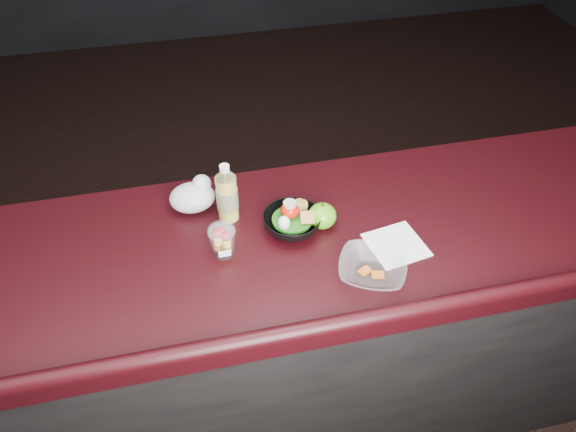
{
  "coord_description": "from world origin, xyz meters",
  "views": [
    {
      "loc": [
        -0.22,
        -0.88,
        2.23
      ],
      "look_at": [
        0.06,
        0.31,
        1.1
      ],
      "focal_mm": 35.0,
      "sensor_mm": 36.0,
      "label": 1
    }
  ],
  "objects_px": {
    "fruit_cup": "(222,239)",
    "snack_bowl": "(292,221)",
    "green_apple": "(322,216)",
    "takeout_bowl": "(372,269)",
    "lemonade_bottle": "(227,196)"
  },
  "relations": [
    {
      "from": "fruit_cup",
      "to": "takeout_bowl",
      "type": "height_order",
      "value": "fruit_cup"
    },
    {
      "from": "green_apple",
      "to": "fruit_cup",
      "type": "bearing_deg",
      "value": -170.6
    },
    {
      "from": "snack_bowl",
      "to": "green_apple",
      "type": "bearing_deg",
      "value": -3.22
    },
    {
      "from": "fruit_cup",
      "to": "snack_bowl",
      "type": "xyz_separation_m",
      "value": [
        0.22,
        0.06,
        -0.03
      ]
    },
    {
      "from": "fruit_cup",
      "to": "snack_bowl",
      "type": "bearing_deg",
      "value": 14.64
    },
    {
      "from": "green_apple",
      "to": "takeout_bowl",
      "type": "relative_size",
      "value": 0.36
    },
    {
      "from": "lemonade_bottle",
      "to": "takeout_bowl",
      "type": "bearing_deg",
      "value": -42.62
    },
    {
      "from": "green_apple",
      "to": "takeout_bowl",
      "type": "bearing_deg",
      "value": -69.82
    },
    {
      "from": "fruit_cup",
      "to": "green_apple",
      "type": "xyz_separation_m",
      "value": [
        0.32,
        0.05,
        -0.02
      ]
    },
    {
      "from": "lemonade_bottle",
      "to": "snack_bowl",
      "type": "distance_m",
      "value": 0.21
    },
    {
      "from": "lemonade_bottle",
      "to": "snack_bowl",
      "type": "relative_size",
      "value": 1.08
    },
    {
      "from": "fruit_cup",
      "to": "green_apple",
      "type": "relative_size",
      "value": 1.26
    },
    {
      "from": "fruit_cup",
      "to": "snack_bowl",
      "type": "relative_size",
      "value": 0.61
    },
    {
      "from": "lemonade_bottle",
      "to": "green_apple",
      "type": "height_order",
      "value": "lemonade_bottle"
    },
    {
      "from": "lemonade_bottle",
      "to": "fruit_cup",
      "type": "distance_m",
      "value": 0.16
    }
  ]
}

